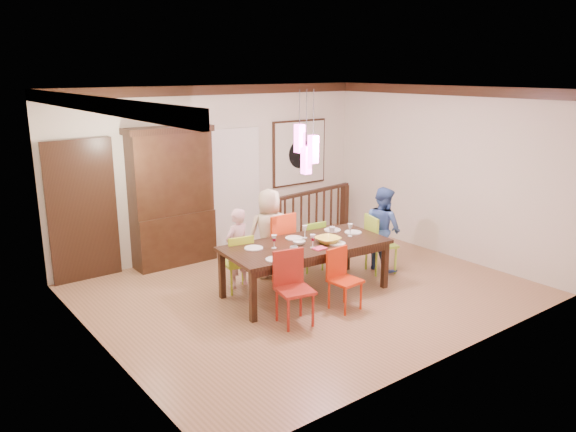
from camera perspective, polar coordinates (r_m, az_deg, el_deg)
floor at (r=8.35m, az=1.93°, el=-7.56°), size 6.00×6.00×0.00m
ceiling at (r=7.73m, az=2.12°, el=12.74°), size 6.00×6.00×0.00m
wall_back at (r=9.94m, az=-7.15°, el=4.67°), size 6.00×0.00×6.00m
wall_left at (r=6.50m, az=-18.93°, el=-1.39°), size 0.00×5.00×5.00m
wall_right at (r=10.05m, az=15.43°, el=4.36°), size 0.00×5.00×5.00m
crown_molding at (r=7.74m, az=2.11°, el=12.15°), size 6.00×5.00×0.16m
panel_door at (r=9.04m, az=-20.14°, el=0.27°), size 1.04×0.07×2.24m
white_doorway at (r=10.17m, az=-5.28°, el=2.65°), size 0.97×0.05×2.22m
painting at (r=10.89m, az=1.18°, el=6.45°), size 1.25×0.06×1.25m
pendant_cluster at (r=7.73m, az=1.87°, el=6.84°), size 0.27×0.21×1.14m
dining_table at (r=8.05m, az=1.79°, el=-3.30°), size 2.47×1.30×0.75m
chair_far_left at (r=8.24m, az=-5.23°, el=-4.29°), size 0.44×0.44×0.86m
chair_far_mid at (r=8.74m, az=-1.32°, el=-2.42°), size 0.48×0.48×1.03m
chair_far_right at (r=9.05m, az=2.22°, el=-2.61°), size 0.41×0.41×0.82m
chair_near_left at (r=7.11m, az=0.69°, el=-6.95°), size 0.50×0.50×0.94m
chair_near_mid at (r=7.60m, az=5.86°, el=-6.07°), size 0.40×0.40×0.83m
chair_end_right at (r=9.05m, az=9.49°, el=-2.39°), size 0.53×0.53×0.94m
china_hutch at (r=9.37m, az=-11.73°, el=1.96°), size 1.44×0.46×2.28m
balustrade at (r=10.67m, az=2.53°, el=0.23°), size 2.01×0.34×0.96m
person_far_left at (r=8.33m, az=-5.18°, el=-3.26°), size 0.49×0.38×1.20m
person_far_mid at (r=8.69m, az=-1.88°, el=-1.78°), size 0.80×0.67×1.40m
person_end_right at (r=9.14m, az=9.61°, el=-1.27°), size 0.58×0.71×1.36m
serving_bowl at (r=8.06m, az=4.06°, el=-2.44°), size 0.35×0.35×0.08m
small_bowl at (r=7.96m, az=1.14°, el=-2.73°), size 0.19×0.19×0.06m
cup_left at (r=7.62m, az=0.60°, el=-3.41°), size 0.12×0.12×0.09m
cup_right at (r=8.57m, az=4.49°, el=-1.39°), size 0.12×0.12×0.09m
plate_far_left at (r=7.81m, az=-3.50°, el=-3.27°), size 0.26×0.26×0.01m
plate_far_mid at (r=8.25m, az=0.62°, el=-2.25°), size 0.26×0.26×0.01m
plate_far_right at (r=8.69m, az=4.53°, el=-1.41°), size 0.26×0.26×0.01m
plate_near_left at (r=7.34m, az=-1.29°, el=-4.43°), size 0.26×0.26×0.01m
plate_near_mid at (r=8.03m, az=4.94°, el=-2.78°), size 0.26×0.26×0.01m
plate_end_right at (r=8.60m, az=6.63°, el=-1.65°), size 0.26×0.26×0.01m
wine_glass_a at (r=7.79m, az=-1.43°, el=-2.62°), size 0.08×0.08×0.19m
wine_glass_b at (r=8.26m, az=1.72°, el=-1.61°), size 0.08×0.08×0.19m
wine_glass_c at (r=7.81m, az=2.52°, el=-2.57°), size 0.08×0.08×0.19m
wine_glass_d at (r=8.39m, az=6.34°, el=-1.43°), size 0.08×0.08×0.19m
napkin at (r=7.79m, az=3.23°, el=-3.30°), size 0.18×0.14×0.01m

